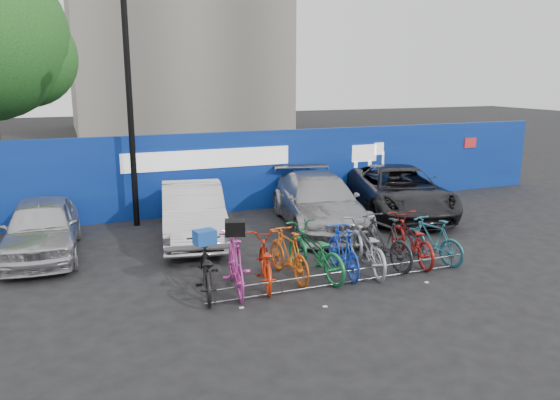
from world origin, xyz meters
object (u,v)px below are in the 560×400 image
car_2 (319,202)px  bike_1 (236,263)px  bike_3 (289,254)px  bike_8 (411,239)px  car_0 (42,227)px  car_3 (399,191)px  bike_0 (206,269)px  bike_2 (265,261)px  bike_9 (433,240)px  bike_7 (384,241)px  bike_rack (344,277)px  lamppost (130,105)px  bike_4 (315,251)px  car_1 (193,212)px  bike_6 (367,246)px  bike_5 (343,250)px

car_2 → bike_1: (-3.43, -3.51, -0.14)m
bike_3 → bike_8: bearing=175.2°
car_0 → car_2: (6.89, -0.13, 0.04)m
car_3 → bike_0: (-6.82, -3.87, -0.21)m
car_2 → bike_0: (-4.00, -3.45, -0.21)m
bike_2 → bike_9: (3.90, -0.08, 0.02)m
car_3 → bike_7: bearing=-111.4°
bike_2 → bike_7: bike_7 is taller
bike_rack → bike_8: bike_8 is taller
bike_0 → bike_9: 5.10m
car_3 → bike_9: (-1.72, -3.90, -0.20)m
bike_rack → bike_1: (-2.05, 0.50, 0.40)m
lamppost → bike_1: size_ratio=3.29×
bike_4 → bike_8: bike_4 is taller
bike_1 → bike_9: 4.53m
car_1 → bike_4: bearing=-53.9°
car_3 → bike_9: 4.27m
lamppost → bike_rack: size_ratio=1.09×
car_1 → car_2: 3.42m
car_0 → bike_4: 6.25m
bike_rack → bike_1: bike_1 is taller
car_3 → bike_3: car_3 is taller
bike_4 → bike_6: (1.16, -0.09, -0.01)m
bike_2 → bike_4: size_ratio=0.90×
bike_rack → bike_0: bike_0 is taller
bike_0 → bike_8: bike_8 is taller
car_2 → car_3: bearing=19.8°
car_0 → bike_7: car_0 is taller
car_0 → bike_3: 5.77m
car_3 → bike_0: size_ratio=2.70×
bike_8 → bike_0: bearing=9.0°
bike_9 → bike_0: bearing=-14.8°
bike_7 → bike_9: bike_7 is taller
bike_8 → car_2: bearing=-71.4°
bike_0 → bike_5: 2.89m
car_0 → lamppost: bearing=42.2°
bike_rack → bike_6: size_ratio=2.80×
bike_3 → bike_5: size_ratio=1.01×
bike_6 → bike_9: bearing=-171.6°
bike_3 → bike_6: bike_6 is taller
car_3 → bike_8: size_ratio=2.59×
car_0 → bike_9: (7.99, -3.62, -0.17)m
bike_6 → bike_9: (1.64, -0.03, -0.03)m
car_0 → bike_0: (2.90, -3.58, -0.17)m
bike_6 → bike_7: bearing=-156.3°
bike_5 → bike_9: size_ratio=1.04×
bike_rack → bike_8: (2.03, 0.69, 0.35)m
bike_rack → bike_6: bike_6 is taller
lamppost → bike_8: 7.95m
bike_6 → bike_0: bearing=9.7°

